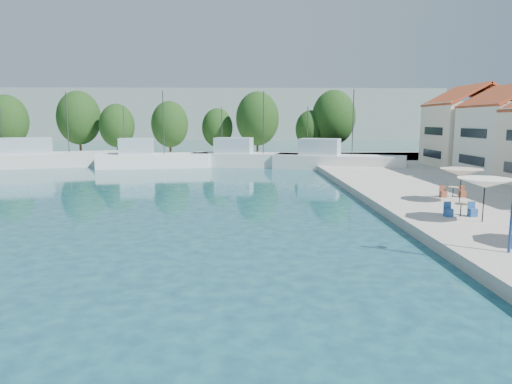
{
  "coord_description": "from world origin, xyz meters",
  "views": [
    {
      "loc": [
        -2.8,
        -3.27,
        6.03
      ],
      "look_at": [
        -2.1,
        26.0,
        1.43
      ],
      "focal_mm": 32.0,
      "sensor_mm": 36.0,
      "label": 1
    }
  ],
  "objects_px": {
    "umbrella_white": "(485,183)",
    "trawler_03": "(248,159)",
    "trawler_04": "(335,161)",
    "trawler_01": "(47,158)",
    "umbrella_cream": "(461,173)",
    "trawler_02": "(151,159)"
  },
  "relations": [
    {
      "from": "trawler_01",
      "to": "umbrella_cream",
      "type": "xyz_separation_m",
      "value": [
        40.77,
        -31.15,
        1.54
      ]
    },
    {
      "from": "trawler_04",
      "to": "umbrella_cream",
      "type": "height_order",
      "value": "trawler_04"
    },
    {
      "from": "trawler_02",
      "to": "trawler_01",
      "type": "bearing_deg",
      "value": 163.33
    },
    {
      "from": "trawler_01",
      "to": "trawler_03",
      "type": "distance_m",
      "value": 26.78
    },
    {
      "from": "trawler_01",
      "to": "trawler_02",
      "type": "xyz_separation_m",
      "value": [
        14.11,
        -1.93,
        0.0
      ]
    },
    {
      "from": "trawler_04",
      "to": "umbrella_white",
      "type": "relative_size",
      "value": 5.54
    },
    {
      "from": "trawler_01",
      "to": "trawler_04",
      "type": "relative_size",
      "value": 1.4
    },
    {
      "from": "trawler_03",
      "to": "trawler_04",
      "type": "distance_m",
      "value": 11.42
    },
    {
      "from": "trawler_03",
      "to": "umbrella_cream",
      "type": "bearing_deg",
      "value": -55.07
    },
    {
      "from": "trawler_01",
      "to": "umbrella_white",
      "type": "relative_size",
      "value": 7.74
    },
    {
      "from": "umbrella_white",
      "to": "trawler_03",
      "type": "bearing_deg",
      "value": 108.82
    },
    {
      "from": "trawler_02",
      "to": "trawler_04",
      "type": "distance_m",
      "value": 23.62
    },
    {
      "from": "trawler_03",
      "to": "umbrella_cream",
      "type": "height_order",
      "value": "trawler_03"
    },
    {
      "from": "trawler_03",
      "to": "umbrella_white",
      "type": "relative_size",
      "value": 5.48
    },
    {
      "from": "trawler_01",
      "to": "umbrella_cream",
      "type": "distance_m",
      "value": 51.33
    },
    {
      "from": "trawler_02",
      "to": "trawler_04",
      "type": "xyz_separation_m",
      "value": [
        23.47,
        -2.62,
        -0.0
      ]
    },
    {
      "from": "trawler_01",
      "to": "trawler_04",
      "type": "height_order",
      "value": "same"
    },
    {
      "from": "trawler_01",
      "to": "umbrella_white",
      "type": "bearing_deg",
      "value": -60.37
    },
    {
      "from": "trawler_03",
      "to": "trawler_04",
      "type": "height_order",
      "value": "same"
    },
    {
      "from": "trawler_03",
      "to": "umbrella_cream",
      "type": "xyz_separation_m",
      "value": [
        14.0,
        -30.28,
        1.54
      ]
    },
    {
      "from": "trawler_04",
      "to": "umbrella_white",
      "type": "height_order",
      "value": "trawler_04"
    },
    {
      "from": "trawler_02",
      "to": "trawler_04",
      "type": "bearing_deg",
      "value": -15.25
    }
  ]
}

